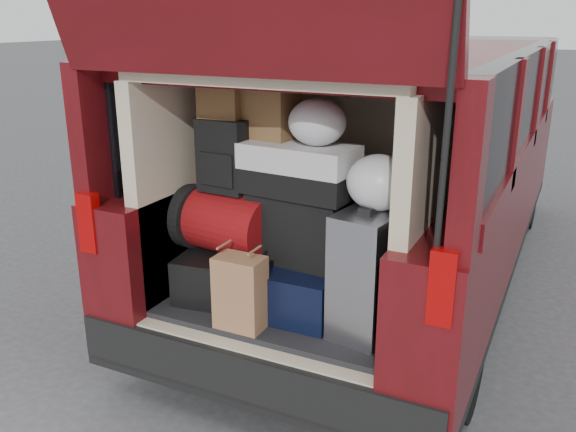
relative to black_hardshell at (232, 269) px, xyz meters
The scene contains 15 objects.
ground 0.78m from the black_hardshell, 26.08° to the right, with size 80.00×80.00×0.00m, color #3A3A3D.
minivan 1.73m from the black_hardshell, 77.68° to the left, with size 1.90×5.35×2.77m.
load_floor 0.55m from the black_hardshell, 14.68° to the left, with size 1.24×1.05×0.55m, color black.
black_hardshell is the anchor object (origin of this frame).
navy_hardshell 0.42m from the black_hardshell, ahead, with size 0.46×0.57×0.25m, color black.
silver_roller 0.85m from the black_hardshell, ahead, with size 0.25×0.40×0.60m, color silver.
kraft_bag 0.44m from the black_hardshell, 53.82° to the right, with size 0.23×0.15×0.36m, color #AC764D.
red_duffel 0.29m from the black_hardshell, 77.60° to the right, with size 0.51×0.33×0.33m, color maroon.
black_soft_case 0.51m from the black_hardshell, ahead, with size 0.49×0.29×0.35m, color black.
backpack 0.64m from the black_hardshell, 82.51° to the right, with size 0.26×0.16×0.37m, color black.
twotone_duffel 0.73m from the black_hardshell, ahead, with size 0.55×0.29×0.25m, color silver.
grocery_sack_lower 0.92m from the black_hardshell, 163.21° to the left, with size 0.22×0.18×0.20m, color brown.
grocery_sack_upper 0.88m from the black_hardshell, 16.83° to the left, with size 0.24×0.20×0.24m, color brown.
plastic_bag_center 0.97m from the black_hardshell, ahead, with size 0.28×0.26×0.22m, color silver.
plastic_bag_right 1.03m from the black_hardshell, ahead, with size 0.29×0.27×0.25m, color silver.
Camera 1 is at (1.24, -2.44, 1.98)m, focal length 38.00 mm.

